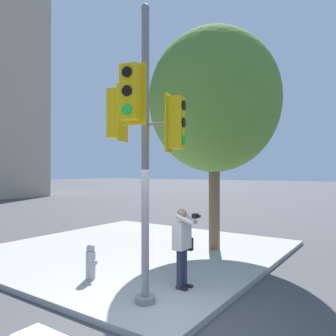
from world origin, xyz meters
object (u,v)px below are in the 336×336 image
object	(u,v)px
person_photographer	(183,241)
fire_hydrant	(91,262)
street_tree	(214,101)
traffic_signal_pole	(142,130)

from	to	relation	value
person_photographer	fire_hydrant	xyz separation A→B (m)	(-0.68, 1.95, -0.57)
street_tree	fire_hydrant	world-z (taller)	street_tree
street_tree	person_photographer	bearing A→B (deg)	-164.15
traffic_signal_pole	street_tree	world-z (taller)	street_tree
street_tree	fire_hydrant	distance (m)	5.83
fire_hydrant	person_photographer	bearing A→B (deg)	-70.72
person_photographer	traffic_signal_pole	bearing A→B (deg)	174.07
traffic_signal_pole	fire_hydrant	xyz separation A→B (m)	(0.48, 1.82, -2.70)
traffic_signal_pole	street_tree	size ratio (longest dim) A/B	0.80
person_photographer	fire_hydrant	size ratio (longest dim) A/B	2.10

